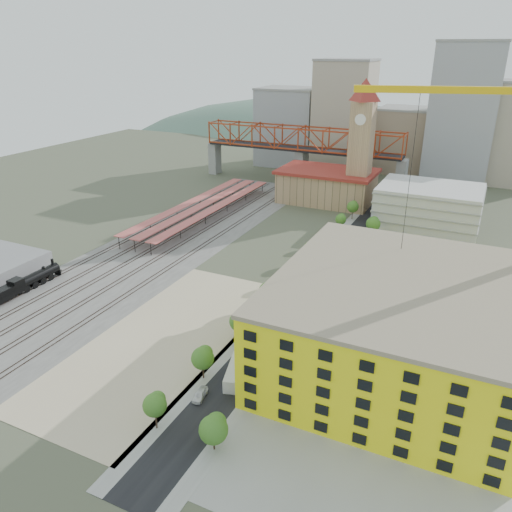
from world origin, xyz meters
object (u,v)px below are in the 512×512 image
at_px(construction_building, 396,323).
at_px(locomotive, 28,282).
at_px(clock_tower, 362,133).
at_px(site_trailer_a, 235,372).
at_px(site_trailer_d, 302,295).
at_px(site_trailer_c, 286,313).
at_px(car_0, 200,395).
at_px(site_trailer_b, 265,337).

bearing_deg(construction_building, locomotive, -175.44).
xyz_separation_m(clock_tower, site_trailer_a, (8.00, -117.44, -27.34)).
bearing_deg(locomotive, site_trailer_a, -8.71).
bearing_deg(construction_building, site_trailer_d, 144.74).
distance_m(site_trailer_a, site_trailer_c, 25.59).
distance_m(site_trailer_c, site_trailer_d, 10.24).
height_order(locomotive, site_trailer_d, locomotive).
distance_m(clock_tower, car_0, 128.52).
height_order(site_trailer_b, site_trailer_c, site_trailer_b).
bearing_deg(locomotive, construction_building, 4.56).
bearing_deg(site_trailer_d, site_trailer_b, -93.83).
bearing_deg(clock_tower, site_trailer_b, -85.58).
distance_m(clock_tower, site_trailer_b, 107.42).
bearing_deg(site_trailer_c, site_trailer_d, 100.79).
height_order(site_trailer_c, car_0, site_trailer_c).
bearing_deg(site_trailer_a, clock_tower, 77.90).
bearing_deg(site_trailer_b, clock_tower, 82.35).
height_order(construction_building, car_0, construction_building).
distance_m(site_trailer_c, car_0, 33.63).
bearing_deg(clock_tower, construction_building, -71.22).
distance_m(site_trailer_b, site_trailer_d, 21.95).
bearing_deg(car_0, site_trailer_d, 76.87).
bearing_deg(site_trailer_c, site_trailer_a, -79.21).
distance_m(clock_tower, site_trailer_a, 120.84).
distance_m(construction_building, site_trailer_b, 27.46).
xyz_separation_m(site_trailer_b, site_trailer_c, (0.00, 11.71, -0.10)).
relative_size(clock_tower, site_trailer_d, 5.97).
bearing_deg(construction_building, site_trailer_a, -146.14).
relative_size(locomotive, site_trailer_d, 2.62).
distance_m(construction_building, locomotive, 92.58).
distance_m(site_trailer_d, car_0, 43.84).
bearing_deg(construction_building, site_trailer_b, -172.20).
bearing_deg(site_trailer_b, site_trailer_c, 77.93).
xyz_separation_m(site_trailer_a, site_trailer_b, (0.00, 13.88, -0.05)).
relative_size(construction_building, locomotive, 2.22).
relative_size(clock_tower, site_trailer_a, 5.24).
bearing_deg(site_trailer_c, construction_building, -6.60).
xyz_separation_m(locomotive, site_trailer_c, (66.00, 15.48, -0.92)).
bearing_deg(site_trailer_d, site_trailer_a, -93.83).
xyz_separation_m(locomotive, site_trailer_d, (66.00, 25.72, -0.94)).
bearing_deg(site_trailer_c, site_trailer_b, -79.21).
bearing_deg(site_trailer_b, site_trailer_d, 77.93).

